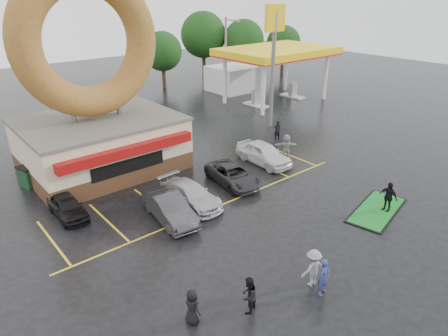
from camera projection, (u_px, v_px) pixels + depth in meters
ground at (261, 229)px, 21.38m from camera, size 120.00×120.00×0.00m
donut_shop at (96, 107)px, 26.86m from camera, size 10.20×8.70×13.50m
gas_station at (258, 65)px, 46.18m from camera, size 12.30×13.65×5.90m
shell_sign at (274, 44)px, 34.32m from camera, size 2.20×0.36×10.60m
streetlight_mid at (133, 72)px, 36.38m from camera, size 0.40×2.21×9.00m
streetlight_right at (226, 58)px, 44.08m from camera, size 0.40×2.21×9.00m
tree_far_a at (244, 40)px, 55.41m from camera, size 5.60×5.60×8.00m
tree_far_b at (284, 43)px, 57.78m from camera, size 4.90×4.90×7.00m
tree_far_c at (203, 35)px, 55.60m from camera, size 6.30×6.30×9.00m
tree_far_d at (162, 51)px, 50.07m from camera, size 4.90×4.90×7.00m
car_black at (67, 206)px, 22.39m from camera, size 1.46×3.58×1.22m
car_dgrey at (169, 208)px, 21.99m from camera, size 2.05×4.59×1.46m
car_silver at (190, 194)px, 23.58m from camera, size 2.15×4.67×1.32m
car_grey at (233, 175)px, 26.11m from camera, size 2.61×4.73×1.25m
car_white at (264, 153)px, 29.11m from camera, size 1.99×4.69×1.58m
person_blue at (324, 277)px, 16.56m from camera, size 0.67×0.49×1.71m
person_blackjkt at (249, 295)px, 15.64m from camera, size 0.96×0.87×1.61m
person_hoodie at (313, 268)px, 17.05m from camera, size 1.22×0.82×1.76m
person_bystander at (192, 307)px, 15.13m from camera, size 0.56×0.79×1.53m
person_cameraman at (388, 197)px, 22.76m from camera, size 0.48×1.09×1.84m
person_walker_near at (286, 147)px, 29.91m from camera, size 1.75×1.48×1.89m
person_walker_far at (277, 130)px, 33.63m from camera, size 0.74×0.65×1.70m
dumpster at (36, 175)px, 26.12m from camera, size 2.05×1.62×1.30m
putting_green at (377, 210)px, 23.14m from camera, size 5.11×3.03×0.60m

